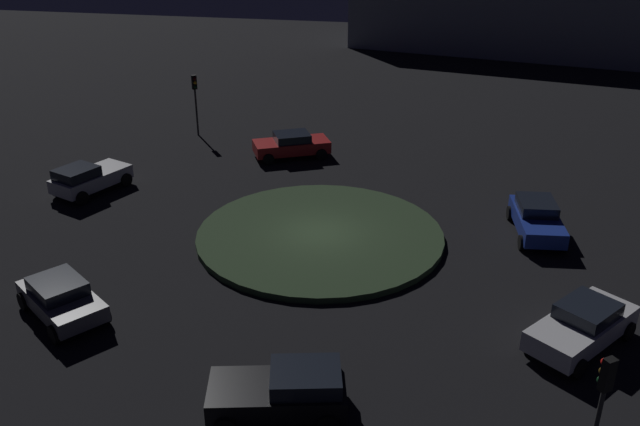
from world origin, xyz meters
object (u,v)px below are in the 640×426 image
at_px(car_white, 583,325).
at_px(traffic_light_southwest, 601,400).
at_px(car_black, 284,391).
at_px(car_blue, 537,218).
at_px(car_red, 292,145).
at_px(traffic_light_northeast, 195,93).
at_px(car_grey, 61,298).
at_px(store_building, 527,3).
at_px(car_silver, 88,178).

distance_m(car_white, traffic_light_southwest, 7.12).
height_order(car_black, car_blue, car_blue).
distance_m(car_red, car_white, 21.64).
distance_m(car_black, traffic_light_northeast, 27.28).
height_order(car_white, traffic_light_northeast, traffic_light_northeast).
relative_size(car_black, car_blue, 0.98).
bearing_deg(car_black, car_grey, -33.36).
relative_size(car_black, traffic_light_southwest, 1.04).
distance_m(car_grey, store_building, 58.84).
xyz_separation_m(car_grey, store_building, (55.44, -19.36, 3.73)).
distance_m(car_silver, car_blue, 22.59).
bearing_deg(car_silver, store_building, -7.57).
relative_size(car_red, traffic_light_northeast, 1.21).
bearing_deg(traffic_light_northeast, car_grey, -32.47).
height_order(car_red, car_white, car_white).
distance_m(car_black, car_grey, 9.90).
bearing_deg(car_grey, car_silver, -29.65).
relative_size(car_blue, traffic_light_northeast, 1.14).
xyz_separation_m(car_silver, traffic_light_northeast, (10.21, -2.02, 2.00)).
height_order(car_black, car_silver, car_silver).
distance_m(car_blue, car_white, 8.61).
distance_m(car_grey, car_red, 18.73).
xyz_separation_m(traffic_light_northeast, store_building, (34.47, -22.34, 1.67)).
height_order(car_grey, traffic_light_southwest, traffic_light_southwest).
bearing_deg(traffic_light_northeast, car_black, -13.62).
height_order(car_grey, car_red, car_red).
bearing_deg(car_blue, traffic_light_northeast, -123.60).
relative_size(car_silver, traffic_light_northeast, 1.12).
bearing_deg(car_black, store_building, -113.74).
bearing_deg(traffic_light_southwest, car_grey, 38.24).
height_order(traffic_light_northeast, store_building, store_building).
height_order(car_black, store_building, store_building).
bearing_deg(car_blue, car_red, -126.27).
bearing_deg(traffic_light_northeast, traffic_light_southwest, -1.59).
distance_m(car_blue, car_grey, 20.59).
distance_m(car_red, traffic_light_southwest, 26.69).
bearing_deg(traffic_light_northeast, car_silver, -51.79).
distance_m(car_blue, car_red, 15.50).
distance_m(car_black, car_red, 22.20).
relative_size(car_white, traffic_light_northeast, 1.17).
xyz_separation_m(car_red, traffic_light_southwest, (-22.83, -13.64, 2.25)).
relative_size(car_silver, car_grey, 1.03).
distance_m(car_blue, traffic_light_northeast, 23.06).
bearing_deg(store_building, car_grey, 81.53).
distance_m(car_white, traffic_light_northeast, 28.60).
bearing_deg(car_black, traffic_light_northeast, -77.10).
bearing_deg(traffic_light_northeast, car_red, 28.47).
bearing_deg(traffic_light_southwest, traffic_light_northeast, 1.67).
bearing_deg(car_blue, car_white, -1.18).
bearing_deg(car_black, car_silver, -58.41).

